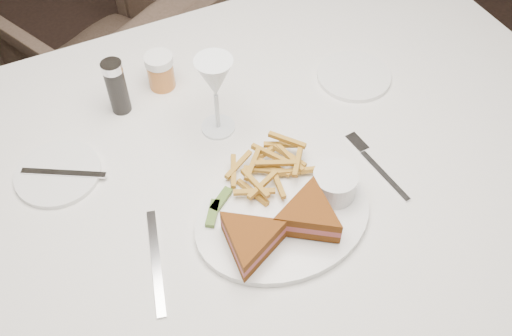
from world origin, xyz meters
name	(u,v)px	position (x,y,z in m)	size (l,w,h in m)	color
table	(245,265)	(0.09, 0.35, 0.38)	(1.50, 1.00, 0.75)	silver
chair_far	(114,52)	(0.18, 1.33, 0.31)	(0.60, 0.57, 0.62)	#4D3B2F
table_setting	(253,170)	(0.08, 0.31, 0.79)	(0.80, 0.65, 0.18)	white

